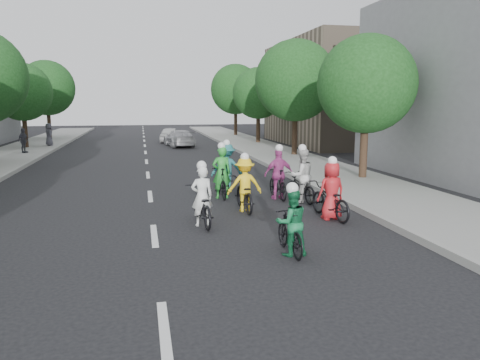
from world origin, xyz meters
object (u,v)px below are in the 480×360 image
object	(u,v)px
cyclist_6	(301,181)
follow_car_lead	(179,138)
cyclist_2	(244,190)
cyclist_5	(221,179)
cyclist_4	(330,197)
spectator_2	(49,135)
cyclist_3	(278,179)
follow_car_trail	(170,135)
spectator_1	(23,141)
cyclist_0	(202,204)
cyclist_7	(227,171)
cyclist_1	(291,227)

from	to	relation	value
cyclist_6	follow_car_lead	bearing A→B (deg)	-93.22
cyclist_2	cyclist_5	xyz separation A→B (m)	(-0.34, 2.07, 0.02)
cyclist_4	spectator_2	distance (m)	26.76
cyclist_2	cyclist_3	bearing A→B (deg)	-136.11
cyclist_5	follow_car_trail	bearing A→B (deg)	-90.00
follow_car_trail	cyclist_5	bearing A→B (deg)	99.87
cyclist_3	spectator_1	bearing A→B (deg)	-56.98
cyclist_6	follow_car_trail	size ratio (longest dim) A/B	0.52
cyclist_2	cyclist_4	size ratio (longest dim) A/B	0.95
cyclist_6	follow_car_trail	distance (m)	25.00
follow_car_trail	spectator_1	world-z (taller)	spectator_1
cyclist_3	follow_car_lead	world-z (taller)	cyclist_3
cyclist_0	cyclist_2	xyz separation A→B (m)	(1.46, 1.39, 0.07)
cyclist_5	spectator_1	bearing A→B (deg)	-58.51
cyclist_7	spectator_2	bearing A→B (deg)	-55.43
follow_car_lead	spectator_1	world-z (taller)	spectator_1
cyclist_5	follow_car_lead	xyz separation A→B (m)	(0.14, 19.45, -0.04)
cyclist_7	cyclist_1	bearing A→B (deg)	98.73
cyclist_2	cyclist_3	distance (m)	2.13
cyclist_0	follow_car_trail	distance (m)	27.16
spectator_2	cyclist_4	bearing A→B (deg)	-175.42
cyclist_3	cyclist_4	distance (m)	3.02
cyclist_0	cyclist_3	xyz separation A→B (m)	(2.97, 2.89, 0.10)
cyclist_0	cyclist_3	world-z (taller)	cyclist_3
cyclist_2	cyclist_6	xyz separation A→B (m)	(2.11, 0.90, 0.03)
cyclist_0	cyclist_2	bearing A→B (deg)	-141.04
cyclist_3	follow_car_lead	size ratio (longest dim) A/B	0.43
cyclist_0	cyclist_7	distance (m)	4.79
cyclist_5	spectator_2	distance (m)	22.51
cyclist_5	cyclist_6	size ratio (longest dim) A/B	1.01
cyclist_6	cyclist_3	bearing A→B (deg)	-54.47
cyclist_0	cyclist_6	xyz separation A→B (m)	(3.57, 2.29, 0.10)
cyclist_2	cyclist_7	bearing A→B (deg)	-91.47
cyclist_5	follow_car_lead	size ratio (longest dim) A/B	0.45
cyclist_6	spectator_1	bearing A→B (deg)	-63.43
cyclist_0	cyclist_6	size ratio (longest dim) A/B	1.05
cyclist_2	cyclist_4	xyz separation A→B (m)	(2.15, -1.45, -0.03)
cyclist_3	cyclist_5	bearing A→B (deg)	-20.10
cyclist_7	cyclist_2	bearing A→B (deg)	97.70
cyclist_5	cyclist_3	bearing A→B (deg)	162.01
cyclist_5	cyclist_6	xyz separation A→B (m)	(2.45, -1.17, 0.01)
spectator_1	spectator_2	size ratio (longest dim) A/B	0.95
cyclist_5	cyclist_6	world-z (taller)	cyclist_5
cyclist_5	spectator_2	bearing A→B (deg)	-66.59
follow_car_trail	spectator_2	size ratio (longest dim) A/B	2.28
cyclist_2	spectator_2	distance (m)	24.55
cyclist_1	cyclist_0	bearing A→B (deg)	-62.87
cyclist_7	spectator_2	world-z (taller)	cyclist_7
cyclist_4	follow_car_lead	bearing A→B (deg)	-92.63
cyclist_1	cyclist_6	world-z (taller)	cyclist_6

